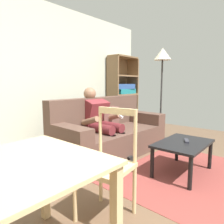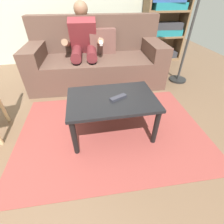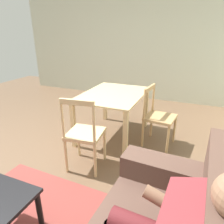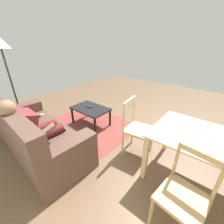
# 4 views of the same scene
# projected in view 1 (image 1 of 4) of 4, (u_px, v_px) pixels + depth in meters

# --- Properties ---
(wall_back) EXTENTS (6.62, 0.12, 2.60)m
(wall_back) POSITION_uv_depth(u_px,v_px,m) (3.00, 76.00, 3.16)
(wall_back) COLOR beige
(wall_back) RESTS_ON ground_plane
(couch) EXTENTS (2.06, 0.97, 0.95)m
(couch) POSITION_uv_depth(u_px,v_px,m) (109.00, 134.00, 3.53)
(couch) COLOR brown
(couch) RESTS_ON ground_plane
(person_lounging) EXTENTS (0.61, 0.94, 1.13)m
(person_lounging) POSITION_uv_depth(u_px,v_px,m) (100.00, 121.00, 3.38)
(person_lounging) COLOR maroon
(person_lounging) RESTS_ON ground_plane
(coffee_table) EXTENTS (0.85, 0.56, 0.42)m
(coffee_table) POSITION_uv_depth(u_px,v_px,m) (183.00, 147.00, 2.72)
(coffee_table) COLOR black
(coffee_table) RESTS_ON ground_plane
(tv_remote) EXTENTS (0.18, 0.12, 0.02)m
(tv_remote) POSITION_uv_depth(u_px,v_px,m) (187.00, 141.00, 2.73)
(tv_remote) COLOR #2D2D38
(tv_remote) RESTS_ON coffee_table
(bookshelf) EXTENTS (0.85, 0.36, 1.84)m
(bookshelf) POSITION_uv_depth(u_px,v_px,m) (123.00, 99.00, 5.12)
(bookshelf) COLOR brown
(bookshelf) RESTS_ON ground_plane
(dining_chair_facing_couch) EXTENTS (0.47, 0.47, 0.97)m
(dining_chair_facing_couch) POSITION_uv_depth(u_px,v_px,m) (107.00, 165.00, 1.81)
(dining_chair_facing_couch) COLOR #D1B27F
(dining_chair_facing_couch) RESTS_ON ground_plane
(area_rug) EXTENTS (2.04, 1.46, 0.01)m
(area_rug) POSITION_uv_depth(u_px,v_px,m) (182.00, 172.00, 2.77)
(area_rug) COLOR brown
(area_rug) RESTS_ON ground_plane
(floor_lamp) EXTENTS (0.36, 0.36, 1.91)m
(floor_lamp) POSITION_uv_depth(u_px,v_px,m) (162.00, 63.00, 4.20)
(floor_lamp) COLOR black
(floor_lamp) RESTS_ON ground_plane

